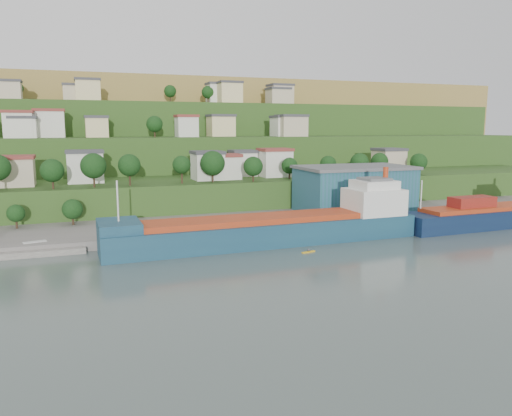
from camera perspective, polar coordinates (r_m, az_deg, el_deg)
name	(u,v)px	position (r m, az deg, el deg)	size (l,w,h in m)	color
ground	(270,254)	(101.20, 1.66, -5.30)	(500.00, 500.00, 0.00)	#45544F
quay	(302,223)	(134.05, 5.22, -1.74)	(220.00, 26.00, 4.00)	slate
hillside	(151,177)	(263.50, -11.95, 3.49)	(360.00, 210.61, 96.00)	#284719
cargo_ship_near	(276,230)	(110.40, 2.30, -2.54)	(70.72, 12.41, 18.13)	#14354C
cargo_ship_far	(507,215)	(146.60, 26.79, -0.75)	(58.95, 11.30, 15.95)	#0D1639
warehouse	(354,189)	(141.71, 11.15, 2.17)	(31.20, 19.32, 12.80)	#205A60
dinghy	(35,244)	(112.60, -23.96, -3.75)	(4.49, 1.68, 0.90)	silver
kayak_orange	(221,253)	(101.83, -4.04, -5.10)	(3.12, 1.17, 0.77)	#F15A15
kayak_yellow	(308,251)	(103.12, 6.02, -4.94)	(3.18, 1.20, 0.78)	gold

